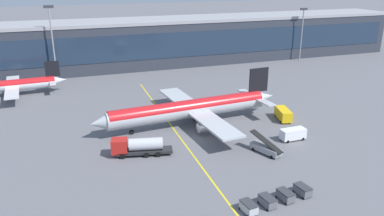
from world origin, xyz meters
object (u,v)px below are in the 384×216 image
(fuel_tanker, at_px, (138,146))
(baggage_cart_0, at_px, (249,207))
(crew_van, at_px, (292,134))
(baggage_cart_2, at_px, (285,196))
(baggage_cart_1, at_px, (267,201))
(lavatory_truck, at_px, (283,114))
(belt_loader, at_px, (266,148))
(main_airliner, at_px, (190,109))
(commuter_jet_far, at_px, (8,86))
(baggage_cart_3, at_px, (303,190))

(fuel_tanker, distance_m, baggage_cart_0, 24.69)
(crew_van, bearing_deg, baggage_cart_2, -126.02)
(fuel_tanker, distance_m, baggage_cart_1, 25.86)
(lavatory_truck, distance_m, baggage_cart_1, 34.82)
(belt_loader, bearing_deg, baggage_cart_2, -109.45)
(main_airliner, bearing_deg, lavatory_truck, -12.29)
(baggage_cart_1, distance_m, baggage_cart_2, 3.20)
(crew_van, height_order, commuter_jet_far, commuter_jet_far)
(belt_loader, bearing_deg, main_airliner, 114.76)
(baggage_cart_3, bearing_deg, belt_loader, 82.17)
(main_airliner, xyz_separation_m, lavatory_truck, (20.32, -4.43, -2.19))
(main_airliner, bearing_deg, baggage_cart_2, -84.54)
(crew_van, relative_size, baggage_cart_1, 1.79)
(baggage_cart_2, relative_size, commuter_jet_far, 0.10)
(belt_loader, distance_m, baggage_cart_1, 17.02)
(belt_loader, distance_m, baggage_cart_2, 15.35)
(crew_van, relative_size, baggage_cart_3, 1.79)
(fuel_tanker, xyz_separation_m, baggage_cart_0, (10.52, -22.32, -0.96))
(commuter_jet_far, bearing_deg, baggage_cart_0, -62.68)
(fuel_tanker, xyz_separation_m, baggage_cart_1, (13.69, -21.92, -0.96))
(baggage_cart_1, height_order, baggage_cart_3, same)
(fuel_tanker, bearing_deg, baggage_cart_3, -46.50)
(fuel_tanker, distance_m, crew_van, 30.08)
(fuel_tanker, xyz_separation_m, lavatory_truck, (34.11, 6.28, -0.32))
(baggage_cart_0, bearing_deg, baggage_cart_1, 7.18)
(belt_loader, relative_size, baggage_cart_2, 2.45)
(baggage_cart_1, bearing_deg, commuter_jet_far, 119.54)
(commuter_jet_far, bearing_deg, lavatory_truck, -33.84)
(fuel_tanker, relative_size, belt_loader, 1.60)
(main_airliner, height_order, baggage_cart_2, main_airliner)
(baggage_cart_0, height_order, baggage_cart_3, same)
(main_airliner, relative_size, lavatory_truck, 6.85)
(baggage_cart_2, bearing_deg, lavatory_truck, 58.19)
(main_airliner, distance_m, baggage_cart_1, 32.75)
(fuel_tanker, distance_m, commuter_jet_far, 51.85)
(fuel_tanker, bearing_deg, baggage_cart_0, -64.77)
(belt_loader, distance_m, baggage_cart_3, 14.20)
(lavatory_truck, relative_size, baggage_cart_1, 2.19)
(main_airliner, bearing_deg, fuel_tanker, -142.17)
(crew_van, distance_m, baggage_cart_2, 22.09)
(lavatory_truck, bearing_deg, baggage_cart_0, -129.52)
(commuter_jet_far, bearing_deg, baggage_cart_1, -60.46)
(baggage_cart_2, bearing_deg, crew_van, 53.98)
(lavatory_truck, xyz_separation_m, baggage_cart_2, (-17.25, -27.80, -0.64))
(crew_van, height_order, baggage_cart_0, crew_van)
(belt_loader, height_order, baggage_cart_1, belt_loader)
(lavatory_truck, relative_size, baggage_cart_0, 2.19)
(baggage_cart_2, bearing_deg, fuel_tanker, 128.09)
(main_airliner, height_order, fuel_tanker, main_airliner)
(main_airliner, distance_m, commuter_jet_far, 51.90)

